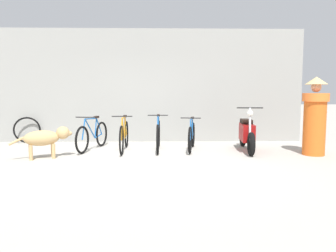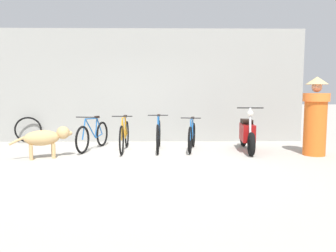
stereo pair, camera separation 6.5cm
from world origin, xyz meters
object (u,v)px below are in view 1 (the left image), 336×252
at_px(motorcycle, 247,134).
at_px(stray_dog, 46,138).
at_px(bicycle_2, 158,135).
at_px(bicycle_0, 93,136).
at_px(spare_tire_left, 27,130).
at_px(bicycle_3, 192,136).
at_px(bicycle_1, 124,136).
at_px(person_in_robes, 315,116).

xyz_separation_m(motorcycle, stray_dog, (-4.46, -0.78, 0.04)).
bearing_deg(bicycle_2, stray_dog, -67.43).
distance_m(bicycle_0, spare_tire_left, 2.32).
bearing_deg(bicycle_0, stray_dog, -23.20).
bearing_deg(stray_dog, spare_tire_left, 96.74).
height_order(bicycle_3, spare_tire_left, bicycle_3).
bearing_deg(bicycle_3, bicycle_1, -77.52).
relative_size(bicycle_1, bicycle_2, 1.01).
bearing_deg(bicycle_3, stray_dog, -64.03).
distance_m(bicycle_0, bicycle_1, 0.80).
height_order(bicycle_1, motorcycle, motorcycle).
height_order(bicycle_1, stray_dog, bicycle_1).
xyz_separation_m(bicycle_2, motorcycle, (2.10, -0.14, 0.04)).
distance_m(bicycle_2, person_in_robes, 3.57).
distance_m(bicycle_1, motorcycle, 2.92).
distance_m(bicycle_0, bicycle_3, 2.40).
bearing_deg(stray_dog, bicycle_1, 4.76).
distance_m(bicycle_3, person_in_robes, 2.80).
relative_size(person_in_robes, spare_tire_left, 2.41).
distance_m(bicycle_1, bicycle_2, 0.81).
relative_size(stray_dog, person_in_robes, 0.69).
distance_m(bicycle_1, spare_tire_left, 3.09).
height_order(bicycle_3, stray_dog, bicycle_3).
xyz_separation_m(bicycle_1, bicycle_2, (0.81, 0.08, 0.00)).
height_order(bicycle_2, motorcycle, motorcycle).
bearing_deg(bicycle_1, person_in_robes, 81.90).
relative_size(motorcycle, spare_tire_left, 2.53).
relative_size(bicycle_1, stray_dog, 1.48).
distance_m(person_in_robes, spare_tire_left, 7.35).
distance_m(bicycle_1, stray_dog, 1.76).
relative_size(bicycle_0, bicycle_2, 0.96).
height_order(bicycle_1, bicycle_3, bicycle_1).
bearing_deg(motorcycle, spare_tire_left, -97.21).
height_order(bicycle_0, bicycle_2, bicycle_2).
height_order(bicycle_2, spare_tire_left, bicycle_2).
distance_m(bicycle_0, person_in_robes, 5.14).
relative_size(bicycle_3, person_in_robes, 0.91).
relative_size(bicycle_3, stray_dog, 1.33).
bearing_deg(spare_tire_left, stray_dog, -59.51).
bearing_deg(bicycle_2, bicycle_1, -82.89).
height_order(bicycle_1, bicycle_2, bicycle_2).
relative_size(bicycle_1, person_in_robes, 1.02).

